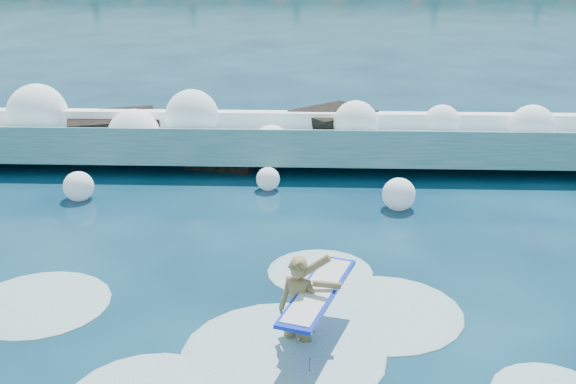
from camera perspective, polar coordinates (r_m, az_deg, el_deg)
name	(u,v)px	position (r m, az deg, el deg)	size (l,w,h in m)	color
ground	(188,306)	(11.59, -7.91, -8.94)	(200.00, 200.00, 0.00)	#072139
breaking_wave	(242,140)	(18.28, -3.62, 4.08)	(17.35, 2.73, 1.50)	teal
rock_cluster	(214,139)	(18.82, -5.87, 4.15)	(8.21, 3.21, 1.30)	black
surfer_with_board	(302,306)	(10.28, 1.15, -9.01)	(1.20, 2.83, 1.61)	olive
wave_spray	(198,127)	(18.14, -7.16, 5.15)	(14.92, 4.64, 1.90)	white
surf_foam	(261,335)	(10.75, -2.11, -11.24)	(9.28, 5.72, 0.15)	silver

